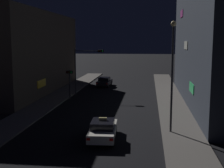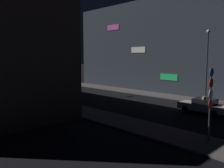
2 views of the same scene
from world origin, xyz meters
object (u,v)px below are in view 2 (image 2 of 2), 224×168
Objects in this scene: taxi at (203,106)px; traffic_light_overhead at (60,66)px; far_car at (42,86)px; street_lamp_near_block at (207,59)px; sign_pole_left at (210,98)px; traffic_light_left_kerb at (64,81)px.

taxi is 18.46m from traffic_light_overhead.
street_lamp_near_block is (8.51, -23.11, 4.41)m from far_car.
sign_pole_left is at bearing -97.72° from far_car.
traffic_light_overhead is 1.69× the size of traffic_light_left_kerb.
traffic_light_overhead is at bearing 105.82° from taxi.
traffic_light_overhead is at bearing 65.49° from traffic_light_left_kerb.
street_lamp_near_block is at bearing -57.35° from traffic_light_overhead.
traffic_light_overhead reaches higher than sign_pole_left.
traffic_light_left_kerb is (-6.28, 14.51, 1.81)m from taxi.
traffic_light_overhead reaches higher than far_car.
traffic_light_overhead is at bearing 122.65° from street_lamp_near_block.
taxi is 8.76m from sign_pole_left.
sign_pole_left reaches higher than far_car.
far_car is (-3.59, 25.17, -0.00)m from taxi.
sign_pole_left is at bearing -93.91° from traffic_light_left_kerb.
traffic_light_overhead is at bearing 83.07° from sign_pole_left.
traffic_light_overhead is 18.29m from street_lamp_near_block.
street_lamp_near_block reaches higher than traffic_light_left_kerb.
traffic_light_left_kerb reaches higher than taxi.
sign_pole_left is at bearing -152.45° from taxi.
traffic_light_left_kerb is 18.48m from sign_pole_left.
sign_pole_left is at bearing -96.93° from traffic_light_overhead.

